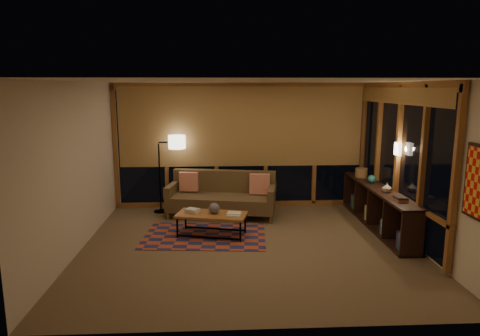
{
  "coord_description": "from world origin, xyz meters",
  "views": [
    {
      "loc": [
        -0.49,
        -6.75,
        2.61
      ],
      "look_at": [
        -0.12,
        0.61,
        1.21
      ],
      "focal_mm": 32.0,
      "sensor_mm": 36.0,
      "label": 1
    }
  ],
  "objects_px": {
    "bookshelf": "(377,207)",
    "coffee_table": "(212,225)",
    "sofa": "(222,195)",
    "floor_lamp": "(160,174)"
  },
  "relations": [
    {
      "from": "coffee_table",
      "to": "bookshelf",
      "type": "relative_size",
      "value": 0.4
    },
    {
      "from": "sofa",
      "to": "coffee_table",
      "type": "xyz_separation_m",
      "value": [
        -0.18,
        -1.18,
        -0.24
      ]
    },
    {
      "from": "bookshelf",
      "to": "coffee_table",
      "type": "bearing_deg",
      "value": -173.7
    },
    {
      "from": "bookshelf",
      "to": "sofa",
      "type": "bearing_deg",
      "value": 164.14
    },
    {
      "from": "coffee_table",
      "to": "bookshelf",
      "type": "bearing_deg",
      "value": 19.91
    },
    {
      "from": "sofa",
      "to": "floor_lamp",
      "type": "relative_size",
      "value": 1.32
    },
    {
      "from": "coffee_table",
      "to": "bookshelf",
      "type": "distance_m",
      "value": 3.14
    },
    {
      "from": "floor_lamp",
      "to": "sofa",
      "type": "bearing_deg",
      "value": -24.21
    },
    {
      "from": "coffee_table",
      "to": "floor_lamp",
      "type": "bearing_deg",
      "value": 139.2
    },
    {
      "from": "floor_lamp",
      "to": "bookshelf",
      "type": "relative_size",
      "value": 0.53
    }
  ]
}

